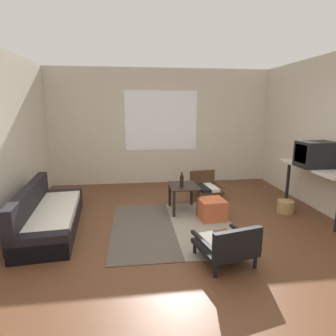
{
  "coord_description": "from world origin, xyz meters",
  "views": [
    {
      "loc": [
        -0.67,
        -3.57,
        1.82
      ],
      "look_at": [
        -0.12,
        0.79,
        0.85
      ],
      "focal_mm": 29.48,
      "sensor_mm": 36.0,
      "label": 1
    }
  ],
  "objects_px": {
    "armchair_by_window": "(205,186)",
    "armchair_striped_foreground": "(227,244)",
    "clay_vase": "(303,156)",
    "console_shelf": "(312,173)",
    "glass_bottle": "(182,181)",
    "coffee_table": "(183,191)",
    "couch": "(48,216)",
    "ottoman_orange": "(212,209)",
    "wicker_basket": "(285,207)",
    "crt_television": "(316,154)"
  },
  "relations": [
    {
      "from": "console_shelf",
      "to": "clay_vase",
      "type": "relative_size",
      "value": 4.34
    },
    {
      "from": "coffee_table",
      "to": "clay_vase",
      "type": "distance_m",
      "value": 2.2
    },
    {
      "from": "armchair_striped_foreground",
      "to": "ottoman_orange",
      "type": "relative_size",
      "value": 1.78
    },
    {
      "from": "console_shelf",
      "to": "glass_bottle",
      "type": "distance_m",
      "value": 2.19
    },
    {
      "from": "coffee_table",
      "to": "glass_bottle",
      "type": "distance_m",
      "value": 0.23
    },
    {
      "from": "armchair_by_window",
      "to": "console_shelf",
      "type": "distance_m",
      "value": 2.0
    },
    {
      "from": "armchair_striped_foreground",
      "to": "armchair_by_window",
      "type": "bearing_deg",
      "value": 81.03
    },
    {
      "from": "console_shelf",
      "to": "armchair_striped_foreground",
      "type": "bearing_deg",
      "value": -145.38
    },
    {
      "from": "console_shelf",
      "to": "crt_television",
      "type": "xyz_separation_m",
      "value": [
        -0.0,
        -0.04,
        0.32
      ]
    },
    {
      "from": "armchair_striped_foreground",
      "to": "clay_vase",
      "type": "distance_m",
      "value": 2.59
    },
    {
      "from": "armchair_striped_foreground",
      "to": "clay_vase",
      "type": "height_order",
      "value": "clay_vase"
    },
    {
      "from": "coffee_table",
      "to": "couch",
      "type": "bearing_deg",
      "value": -167.38
    },
    {
      "from": "clay_vase",
      "to": "wicker_basket",
      "type": "distance_m",
      "value": 0.95
    },
    {
      "from": "armchair_by_window",
      "to": "clay_vase",
      "type": "relative_size",
      "value": 1.89
    },
    {
      "from": "couch",
      "to": "coffee_table",
      "type": "height_order",
      "value": "couch"
    },
    {
      "from": "armchair_by_window",
      "to": "armchair_striped_foreground",
      "type": "distance_m",
      "value": 2.55
    },
    {
      "from": "coffee_table",
      "to": "console_shelf",
      "type": "relative_size",
      "value": 0.42
    },
    {
      "from": "glass_bottle",
      "to": "wicker_basket",
      "type": "xyz_separation_m",
      "value": [
        1.82,
        -0.22,
        -0.47
      ]
    },
    {
      "from": "couch",
      "to": "wicker_basket",
      "type": "bearing_deg",
      "value": 2.59
    },
    {
      "from": "console_shelf",
      "to": "crt_television",
      "type": "relative_size",
      "value": 2.71
    },
    {
      "from": "crt_television",
      "to": "wicker_basket",
      "type": "height_order",
      "value": "crt_television"
    },
    {
      "from": "coffee_table",
      "to": "armchair_striped_foreground",
      "type": "height_order",
      "value": "armchair_striped_foreground"
    },
    {
      "from": "armchair_striped_foreground",
      "to": "crt_television",
      "type": "relative_size",
      "value": 1.32
    },
    {
      "from": "armchair_by_window",
      "to": "ottoman_orange",
      "type": "bearing_deg",
      "value": -99.71
    },
    {
      "from": "couch",
      "to": "console_shelf",
      "type": "height_order",
      "value": "console_shelf"
    },
    {
      "from": "armchair_by_window",
      "to": "glass_bottle",
      "type": "distance_m",
      "value": 1.14
    },
    {
      "from": "armchair_by_window",
      "to": "clay_vase",
      "type": "distance_m",
      "value": 1.92
    },
    {
      "from": "console_shelf",
      "to": "clay_vase",
      "type": "xyz_separation_m",
      "value": [
        -0.0,
        0.29,
        0.23
      ]
    },
    {
      "from": "armchair_by_window",
      "to": "console_shelf",
      "type": "xyz_separation_m",
      "value": [
        1.51,
        -1.21,
        0.52
      ]
    },
    {
      "from": "couch",
      "to": "coffee_table",
      "type": "distance_m",
      "value": 2.23
    },
    {
      "from": "coffee_table",
      "to": "armchair_by_window",
      "type": "height_order",
      "value": "armchair_by_window"
    },
    {
      "from": "clay_vase",
      "to": "coffee_table",
      "type": "bearing_deg",
      "value": 175.93
    },
    {
      "from": "armchair_by_window",
      "to": "armchair_striped_foreground",
      "type": "xyz_separation_m",
      "value": [
        -0.4,
        -2.52,
        0.02
      ]
    },
    {
      "from": "crt_television",
      "to": "couch",
      "type": "bearing_deg",
      "value": -179.9
    },
    {
      "from": "clay_vase",
      "to": "glass_bottle",
      "type": "height_order",
      "value": "clay_vase"
    },
    {
      "from": "armchair_striped_foreground",
      "to": "ottoman_orange",
      "type": "bearing_deg",
      "value": 81.69
    },
    {
      "from": "console_shelf",
      "to": "couch",
      "type": "bearing_deg",
      "value": -179.33
    },
    {
      "from": "ottoman_orange",
      "to": "console_shelf",
      "type": "bearing_deg",
      "value": -0.44
    },
    {
      "from": "couch",
      "to": "armchair_by_window",
      "type": "relative_size",
      "value": 3.2
    },
    {
      "from": "armchair_striped_foreground",
      "to": "glass_bottle",
      "type": "distance_m",
      "value": 1.72
    },
    {
      "from": "console_shelf",
      "to": "crt_television",
      "type": "height_order",
      "value": "crt_television"
    },
    {
      "from": "crt_television",
      "to": "glass_bottle",
      "type": "distance_m",
      "value": 2.24
    },
    {
      "from": "glass_bottle",
      "to": "coffee_table",
      "type": "bearing_deg",
      "value": 61.19
    },
    {
      "from": "couch",
      "to": "crt_television",
      "type": "xyz_separation_m",
      "value": [
        4.28,
        0.01,
        0.85
      ]
    },
    {
      "from": "coffee_table",
      "to": "armchair_by_window",
      "type": "xyz_separation_m",
      "value": [
        0.6,
        0.77,
        -0.15
      ]
    },
    {
      "from": "clay_vase",
      "to": "ottoman_orange",
      "type": "bearing_deg",
      "value": -170.97
    },
    {
      "from": "coffee_table",
      "to": "armchair_by_window",
      "type": "relative_size",
      "value": 0.96
    },
    {
      "from": "couch",
      "to": "armchair_striped_foreground",
      "type": "height_order",
      "value": "couch"
    },
    {
      "from": "wicker_basket",
      "to": "ottoman_orange",
      "type": "bearing_deg",
      "value": -175.2
    },
    {
      "from": "wicker_basket",
      "to": "clay_vase",
      "type": "bearing_deg",
      "value": 24.74
    }
  ]
}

